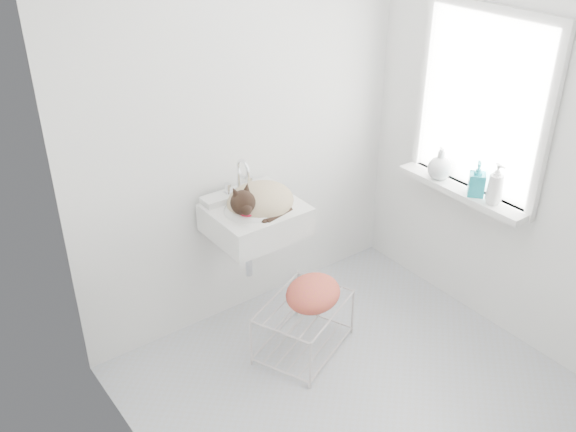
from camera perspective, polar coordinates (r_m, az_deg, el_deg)
floor at (r=3.69m, az=5.50°, el=-14.90°), size 2.20×2.00×0.02m
back_wall at (r=3.68m, az=-4.00°, el=8.36°), size 2.20×0.02×2.50m
right_wall at (r=3.74m, az=19.27°, el=7.11°), size 0.02×2.00×2.50m
left_wall at (r=2.43m, az=-12.92°, el=-4.25°), size 0.02×2.00×2.50m
window_glass at (r=3.80m, az=16.96°, el=9.45°), size 0.01×0.80×1.00m
window_frame at (r=3.79m, az=16.81°, el=9.41°), size 0.04×0.90×1.10m
windowsill at (r=3.94m, az=15.20°, el=2.17°), size 0.16×0.88×0.04m
sink at (r=3.60m, az=-2.92°, el=0.86°), size 0.51×0.45×0.21m
faucet at (r=3.67m, az=-4.55°, el=3.85°), size 0.19×0.13×0.19m
cat at (r=3.57m, az=-2.60°, el=1.37°), size 0.42×0.34×0.26m
wire_rack at (r=3.81m, az=1.39°, el=-9.96°), size 0.65×0.57×0.33m
towel at (r=3.69m, az=2.24°, el=-7.47°), size 0.44×0.39×0.15m
bottle_a at (r=3.81m, az=17.74°, el=1.12°), size 0.09×0.09×0.20m
bottle_b at (r=3.87m, az=16.29°, el=1.83°), size 0.13×0.13×0.20m
bottle_c at (r=4.03m, az=13.24°, el=3.32°), size 0.21×0.21×0.19m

